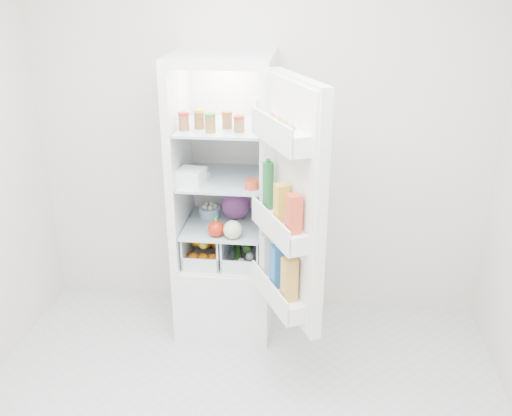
# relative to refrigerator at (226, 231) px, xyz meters

# --- Properties ---
(room_walls) EXTENTS (3.02, 3.02, 2.61)m
(room_walls) POSITION_rel_refrigerator_xyz_m (0.20, -1.25, 0.93)
(room_walls) COLOR silver
(room_walls) RESTS_ON ground
(refrigerator) EXTENTS (0.60, 0.60, 1.80)m
(refrigerator) POSITION_rel_refrigerator_xyz_m (0.00, 0.00, 0.00)
(refrigerator) COLOR white
(refrigerator) RESTS_ON ground
(shelf_low) EXTENTS (0.49, 0.53, 0.01)m
(shelf_low) POSITION_rel_refrigerator_xyz_m (-0.00, -0.06, 0.07)
(shelf_low) COLOR silver
(shelf_low) RESTS_ON refrigerator
(shelf_mid) EXTENTS (0.49, 0.53, 0.02)m
(shelf_mid) POSITION_rel_refrigerator_xyz_m (-0.00, -0.06, 0.38)
(shelf_mid) COLOR silver
(shelf_mid) RESTS_ON refrigerator
(shelf_top) EXTENTS (0.49, 0.53, 0.02)m
(shelf_top) POSITION_rel_refrigerator_xyz_m (-0.00, -0.06, 0.71)
(shelf_top) COLOR silver
(shelf_top) RESTS_ON refrigerator
(crisper_left) EXTENTS (0.23, 0.46, 0.22)m
(crisper_left) POSITION_rel_refrigerator_xyz_m (-0.12, -0.06, -0.06)
(crisper_left) COLOR silver
(crisper_left) RESTS_ON refrigerator
(crisper_right) EXTENTS (0.23, 0.46, 0.22)m
(crisper_right) POSITION_rel_refrigerator_xyz_m (0.12, -0.06, -0.06)
(crisper_right) COLOR silver
(crisper_right) RESTS_ON refrigerator
(condiment_jars) EXTENTS (0.38, 0.16, 0.08)m
(condiment_jars) POSITION_rel_refrigerator_xyz_m (-0.04, -0.18, 0.76)
(condiment_jars) COLOR #B21919
(condiment_jars) RESTS_ON shelf_top
(squeeze_bottle) EXTENTS (0.05, 0.05, 0.16)m
(squeeze_bottle) POSITION_rel_refrigerator_xyz_m (0.21, -0.05, 0.80)
(squeeze_bottle) COLOR white
(squeeze_bottle) RESTS_ON shelf_top
(tub_white) EXTENTS (0.17, 0.17, 0.10)m
(tub_white) POSITION_rel_refrigerator_xyz_m (-0.17, -0.20, 0.44)
(tub_white) COLOR white
(tub_white) RESTS_ON shelf_mid
(tin_red) EXTENTS (0.08, 0.08, 0.05)m
(tin_red) POSITION_rel_refrigerator_xyz_m (0.19, -0.23, 0.42)
(tin_red) COLOR red
(tin_red) RESTS_ON shelf_mid
(foil_tray) EXTENTS (0.16, 0.13, 0.04)m
(foil_tray) POSITION_rel_refrigerator_xyz_m (-0.16, -0.04, 0.41)
(foil_tray) COLOR #BABBBF
(foil_tray) RESTS_ON shelf_mid
(red_cabbage) EXTENTS (0.19, 0.19, 0.19)m
(red_cabbage) POSITION_rel_refrigerator_xyz_m (0.06, 0.02, 0.18)
(red_cabbage) COLOR #561D56
(red_cabbage) RESTS_ON shelf_low
(bell_pepper) EXTENTS (0.10, 0.10, 0.10)m
(bell_pepper) POSITION_rel_refrigerator_xyz_m (-0.02, -0.26, 0.13)
(bell_pepper) COLOR red
(bell_pepper) RESTS_ON shelf_low
(mushroom_bowl) EXTENTS (0.15, 0.15, 0.06)m
(mushroom_bowl) POSITION_rel_refrigerator_xyz_m (-0.11, 0.03, 0.11)
(mushroom_bowl) COLOR #99BFE4
(mushroom_bowl) RESTS_ON shelf_low
(salad_bag) EXTENTS (0.11, 0.11, 0.11)m
(salad_bag) POSITION_rel_refrigerator_xyz_m (0.08, -0.27, 0.14)
(salad_bag) COLOR beige
(salad_bag) RESTS_ON shelf_low
(citrus_pile) EXTENTS (0.20, 0.31, 0.16)m
(citrus_pile) POSITION_rel_refrigerator_xyz_m (-0.12, -0.08, -0.08)
(citrus_pile) COLOR orange
(citrus_pile) RESTS_ON refrigerator
(veg_pile) EXTENTS (0.16, 0.30, 0.10)m
(veg_pile) POSITION_rel_refrigerator_xyz_m (0.13, -0.06, -0.10)
(veg_pile) COLOR #234E1A
(veg_pile) RESTS_ON refrigerator
(fridge_door) EXTENTS (0.40, 0.57, 1.30)m
(fridge_door) POSITION_rel_refrigerator_xyz_m (0.44, -0.60, 0.43)
(fridge_door) COLOR white
(fridge_door) RESTS_ON refrigerator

